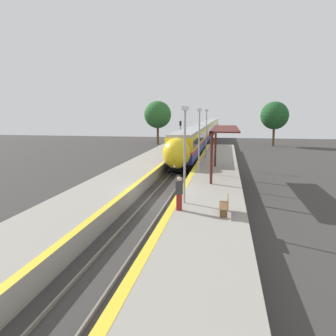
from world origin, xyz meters
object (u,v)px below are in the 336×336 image
(person_waiting, at_px, (179,193))
(lamppost_near, at_px, (185,149))
(platform_bench, at_px, (226,205))
(lamppost_far, at_px, (206,130))
(lamppost_mid, at_px, (199,136))
(train, at_px, (207,129))
(railway_signal, at_px, (180,134))

(person_waiting, xyz_separation_m, lamppost_near, (0.08, 1.44, 2.16))
(platform_bench, bearing_deg, lamppost_far, 96.34)
(person_waiting, relative_size, lamppost_mid, 0.33)
(lamppost_far, bearing_deg, train, 93.33)
(train, distance_m, lamppost_near, 58.56)
(platform_bench, relative_size, person_waiting, 0.93)
(train, xyz_separation_m, lamppost_near, (2.29, -58.49, 1.85))
(train, xyz_separation_m, person_waiting, (2.21, -59.93, -0.31))
(person_waiting, relative_size, railway_signal, 0.37)
(railway_signal, xyz_separation_m, lamppost_near, (4.40, -29.61, 1.16))
(lamppost_near, bearing_deg, person_waiting, -93.32)
(platform_bench, relative_size, lamppost_near, 0.31)
(train, bearing_deg, platform_bench, -85.63)
(platform_bench, xyz_separation_m, lamppost_near, (-2.31, 1.68, 2.62))
(person_waiting, xyz_separation_m, railway_signal, (-4.31, 31.05, 1.00))
(train, bearing_deg, lamppost_mid, -87.32)
(lamppost_mid, xyz_separation_m, lamppost_far, (0.00, 9.54, 0.00))
(person_waiting, distance_m, lamppost_near, 2.60)
(platform_bench, xyz_separation_m, railway_signal, (-6.71, 31.28, 1.46))
(train, distance_m, lamppost_far, 39.52)
(train, distance_m, person_waiting, 59.97)
(lamppost_near, bearing_deg, railway_signal, 98.45)
(railway_signal, xyz_separation_m, lamppost_far, (4.40, -10.53, 1.16))
(platform_bench, relative_size, lamppost_far, 0.31)
(railway_signal, bearing_deg, train, 85.84)
(lamppost_mid, bearing_deg, railway_signal, 102.36)
(railway_signal, bearing_deg, person_waiting, -82.09)
(platform_bench, height_order, person_waiting, person_waiting)
(platform_bench, relative_size, railway_signal, 0.34)
(railway_signal, xyz_separation_m, lamppost_mid, (4.40, -20.07, 1.16))
(railway_signal, height_order, lamppost_near, lamppost_near)
(train, height_order, railway_signal, railway_signal)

